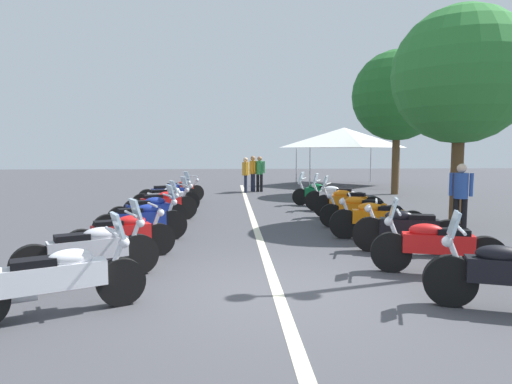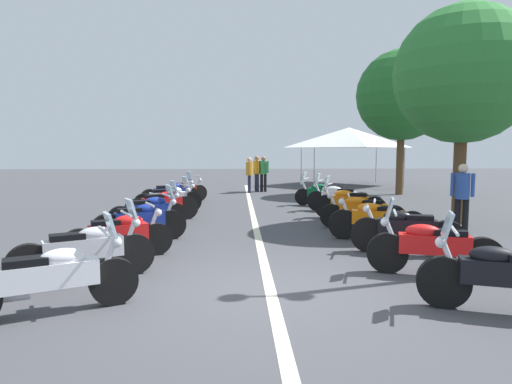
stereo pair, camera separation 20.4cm
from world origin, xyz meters
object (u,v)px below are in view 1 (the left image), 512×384
motorcycle_left_row_7 (169,193)px  motorcycle_right_row_6 (336,197)px  motorcycle_right_row_3 (377,219)px  motorcycle_left_row_5 (162,204)px  motorcycle_left_row_4 (149,211)px  event_tent (344,138)px  bystander_1 (246,172)px  motorcycle_left_row_6 (167,198)px  roadside_tree_1 (461,76)px  bystander_3 (253,171)px  motorcycle_right_row_5 (347,202)px  motorcycle_left_row_1 (90,251)px  motorcycle_left_row_2 (123,235)px  motorcycle_right_row_2 (408,229)px  motorcycle_left_row_3 (142,220)px  roadside_tree_0 (397,96)px  motorcycle_right_row_7 (320,193)px  motorcycle_right_row_1 (435,245)px  bystander_0 (461,192)px  bystander_2 (260,171)px  motorcycle_left_row_0 (58,278)px  motorcycle_right_row_0 (511,274)px  motorcycle_left_row_8 (180,190)px  motorcycle_right_row_4 (361,211)px

motorcycle_left_row_7 → motorcycle_right_row_6: bearing=-42.0°
motorcycle_right_row_3 → motorcycle_left_row_5: bearing=-16.3°
motorcycle_left_row_4 → event_tent: bearing=33.6°
bystander_1 → motorcycle_left_row_6: bearing=67.6°
roadside_tree_1 → bystander_3: bearing=27.7°
motorcycle_right_row_5 → event_tent: size_ratio=0.38×
motorcycle_left_row_1 → motorcycle_left_row_2: motorcycle_left_row_1 is taller
motorcycle_right_row_2 → bystander_3: 13.06m
motorcycle_right_row_5 → bystander_1: size_ratio=1.18×
motorcycle_left_row_3 → motorcycle_left_row_4: (1.57, 0.13, -0.01)m
motorcycle_left_row_7 → motorcycle_left_row_1: bearing=-117.2°
motorcycle_left_row_7 → roadside_tree_0: size_ratio=0.31×
motorcycle_left_row_5 → motorcycle_right_row_7: bearing=3.5°
motorcycle_left_row_2 → motorcycle_right_row_1: 5.35m
motorcycle_left_row_2 → bystander_0: bearing=-7.5°
motorcycle_left_row_1 → motorcycle_left_row_2: (1.36, -0.15, -0.02)m
motorcycle_left_row_1 → motorcycle_right_row_3: bearing=0.2°
motorcycle_right_row_3 → motorcycle_right_row_5: motorcycle_right_row_5 is taller
motorcycle_left_row_6 → motorcycle_left_row_7: (1.49, 0.14, 0.01)m
motorcycle_left_row_3 → bystander_3: 11.88m
motorcycle_right_row_7 → bystander_2: bystander_2 is taller
motorcycle_left_row_0 → motorcycle_left_row_1: motorcycle_left_row_1 is taller
motorcycle_left_row_1 → motorcycle_right_row_6: (7.32, -5.49, -0.00)m
motorcycle_right_row_6 → motorcycle_right_row_1: bearing=111.8°
motorcycle_right_row_1 → bystander_3: bystander_3 is taller
motorcycle_left_row_1 → motorcycle_left_row_6: 7.28m
motorcycle_left_row_0 → motorcycle_left_row_3: 4.25m
motorcycle_right_row_5 → roadside_tree_1: 4.47m
bystander_3 → roadside_tree_0: (-1.67, -6.25, 3.33)m
motorcycle_right_row_3 → motorcycle_right_row_6: motorcycle_right_row_6 is taller
motorcycle_left_row_0 → motorcycle_left_row_4: bearing=63.2°
motorcycle_left_row_6 → roadside_tree_1: (-2.42, -8.04, 3.45)m
roadside_tree_1 → motorcycle_right_row_5: bearing=71.1°
motorcycle_left_row_6 → motorcycle_right_row_6: 5.37m
motorcycle_left_row_2 → motorcycle_right_row_0: size_ratio=0.92×
bystander_0 → bystander_2: bystander_2 is taller
motorcycle_left_row_0 → motorcycle_left_row_8: 11.54m
motorcycle_left_row_8 → motorcycle_right_row_4: 7.83m
motorcycle_right_row_7 → event_tent: bearing=-85.7°
motorcycle_left_row_1 → motorcycle_right_row_0: motorcycle_right_row_0 is taller
motorcycle_left_row_0 → bystander_2: 15.99m
motorcycle_right_row_0 → motorcycle_right_row_2: bearing=-69.8°
motorcycle_right_row_2 → motorcycle_right_row_6: (5.83, -0.02, 0.00)m
motorcycle_left_row_2 → bystander_3: bearing=52.8°
bystander_0 → event_tent: (14.26, -0.82, 1.68)m
motorcycle_left_row_6 → bystander_2: 7.73m
motorcycle_left_row_1 → motorcycle_left_row_5: motorcycle_left_row_5 is taller
motorcycle_left_row_0 → motorcycle_left_row_1: (1.39, 0.05, 0.01)m
motorcycle_left_row_0 → bystander_0: size_ratio=1.20×
motorcycle_left_row_1 → bystander_0: bystander_0 is taller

